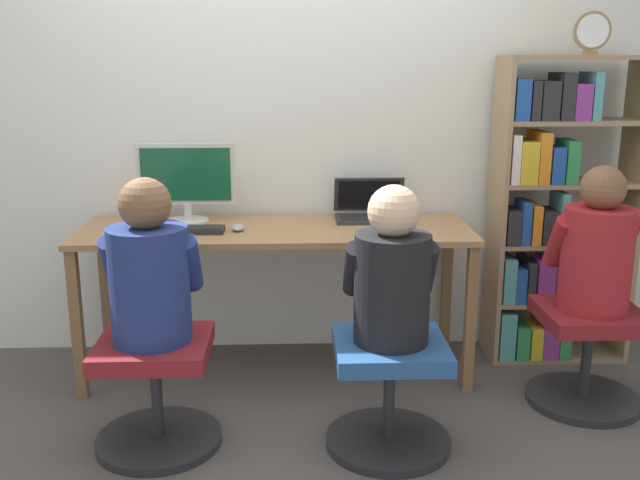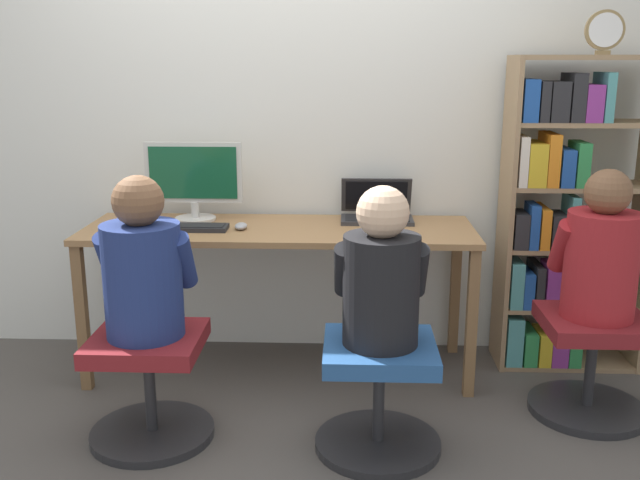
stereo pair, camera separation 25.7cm
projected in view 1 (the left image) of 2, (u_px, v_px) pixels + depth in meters
The scene contains 15 objects.
ground_plane at pixel (277, 397), 3.42m from camera, with size 14.00×14.00×0.00m, color #4C4742.
wall_back at pixel (275, 113), 3.76m from camera, with size 10.00×0.05×2.60m.
desk at pixel (276, 244), 3.55m from camera, with size 1.94×0.61×0.76m.
desktop_monitor at pixel (186, 182), 3.61m from camera, with size 0.50×0.21×0.40m.
laptop at pixel (370, 211), 3.72m from camera, with size 0.37×0.29×0.21m.
keyboard at pixel (183, 230), 3.44m from camera, with size 0.40×0.13×0.03m.
computer_mouse_by_keyboard at pixel (238, 228), 3.47m from camera, with size 0.06×0.10×0.03m.
office_chair_left at pixel (156, 388), 2.94m from camera, with size 0.53×0.53×0.47m.
office_chair_right at pixel (389, 389), 2.93m from camera, with size 0.53×0.53×0.47m.
person_at_monitor at pixel (149, 272), 2.83m from camera, with size 0.39×0.33×0.67m.
person_at_laptop at pixel (392, 275), 2.82m from camera, with size 0.37×0.32×0.64m.
bookshelf at pixel (548, 217), 3.70m from camera, with size 0.72×0.30×1.59m.
desk_clock at pixel (592, 32), 3.41m from camera, with size 0.18×0.03×0.20m.
office_chair_side at pixel (587, 352), 3.31m from camera, with size 0.53×0.53×0.47m.
person_near_shelf at pixel (597, 249), 3.19m from camera, with size 0.39×0.33×0.66m.
Camera 1 is at (0.08, -3.13, 1.57)m, focal length 40.00 mm.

